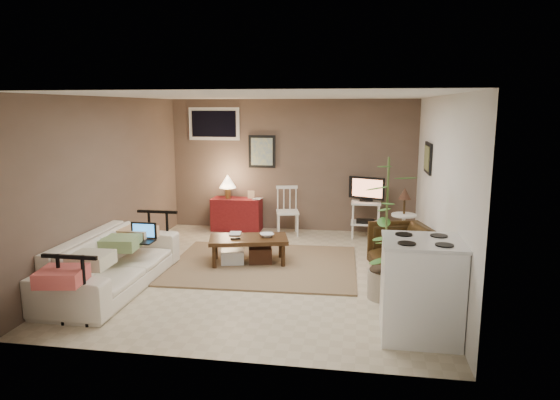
% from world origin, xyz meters
% --- Properties ---
extents(floor, '(5.00, 5.00, 0.00)m').
position_xyz_m(floor, '(0.00, 0.00, 0.00)').
color(floor, '#C1B293').
rests_on(floor, ground).
extents(art_back, '(0.50, 0.03, 0.60)m').
position_xyz_m(art_back, '(-0.55, 2.48, 1.45)').
color(art_back, black).
extents(art_right, '(0.03, 0.60, 0.45)m').
position_xyz_m(art_right, '(2.23, 1.05, 1.52)').
color(art_right, black).
extents(window, '(0.96, 0.03, 0.60)m').
position_xyz_m(window, '(-1.45, 2.48, 1.95)').
color(window, white).
extents(rug, '(2.71, 2.20, 0.03)m').
position_xyz_m(rug, '(-0.10, 0.26, 0.01)').
color(rug, '#84654D').
rests_on(rug, floor).
extents(coffee_table, '(1.22, 0.83, 0.42)m').
position_xyz_m(coffee_table, '(-0.33, 0.29, 0.24)').
color(coffee_table, '#3B2410').
rests_on(coffee_table, floor).
extents(sofa, '(0.67, 2.30, 0.90)m').
position_xyz_m(sofa, '(-1.80, -0.91, 0.45)').
color(sofa, silver).
rests_on(sofa, floor).
extents(sofa_pillows, '(0.44, 2.19, 0.15)m').
position_xyz_m(sofa_pillows, '(-1.74, -1.18, 0.55)').
color(sofa_pillows, beige).
rests_on(sofa_pillows, sofa).
extents(sofa_end_rails, '(0.62, 2.30, 0.77)m').
position_xyz_m(sofa_end_rails, '(-1.67, -0.91, 0.39)').
color(sofa_end_rails, black).
rests_on(sofa_end_rails, floor).
extents(laptop, '(0.35, 0.26, 0.24)m').
position_xyz_m(laptop, '(-1.58, -0.52, 0.58)').
color(laptop, black).
rests_on(laptop, sofa).
extents(red_console, '(0.90, 0.40, 1.04)m').
position_xyz_m(red_console, '(-1.00, 2.25, 0.36)').
color(red_console, maroon).
rests_on(red_console, floor).
extents(spindle_chair, '(0.46, 0.46, 0.86)m').
position_xyz_m(spindle_chair, '(-0.02, 2.12, 0.40)').
color(spindle_chair, white).
rests_on(spindle_chair, floor).
extents(tv_stand, '(0.61, 0.41, 1.07)m').
position_xyz_m(tv_stand, '(1.36, 2.12, 0.57)').
color(tv_stand, white).
rests_on(tv_stand, floor).
extents(side_table, '(0.39, 0.39, 1.03)m').
position_xyz_m(side_table, '(1.94, 1.24, 0.64)').
color(side_table, white).
rests_on(side_table, floor).
extents(armchair, '(0.85, 0.89, 0.75)m').
position_xyz_m(armchair, '(1.82, 0.24, 0.38)').
color(armchair, '#33210E').
rests_on(armchair, floor).
extents(potted_plant, '(0.43, 0.43, 1.72)m').
position_xyz_m(potted_plant, '(1.56, -0.73, 0.92)').
color(potted_plant, '#A29180').
rests_on(potted_plant, floor).
extents(stove, '(0.77, 0.71, 1.00)m').
position_xyz_m(stove, '(1.87, -1.70, 0.50)').
color(stove, white).
rests_on(stove, floor).
extents(bowl, '(0.21, 0.12, 0.20)m').
position_xyz_m(bowl, '(-0.07, 0.37, 0.50)').
color(bowl, '#3B2410').
rests_on(bowl, coffee_table).
extents(book_table, '(0.17, 0.04, 0.23)m').
position_xyz_m(book_table, '(-0.65, 0.44, 0.52)').
color(book_table, '#3B2410').
rests_on(book_table, coffee_table).
extents(book_console, '(0.15, 0.04, 0.20)m').
position_xyz_m(book_console, '(-0.66, 2.23, 0.70)').
color(book_console, '#3B2410').
rests_on(book_console, red_console).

